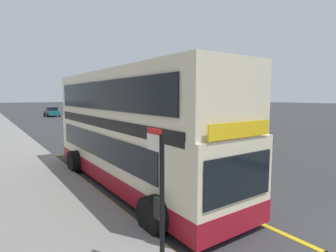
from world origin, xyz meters
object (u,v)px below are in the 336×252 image
double_decker_bus (131,132)px  bus_stop_sign (160,193)px  parked_car_navy_kerbside (77,114)px  parked_car_teal_far (52,112)px

double_decker_bus → bus_stop_sign: (-2.26, -5.47, -0.31)m
parked_car_navy_kerbside → double_decker_bus: bearing=-101.8°
parked_car_teal_far → parked_car_navy_kerbside: bearing=-74.7°
double_decker_bus → parked_car_navy_kerbside: 33.25m
double_decker_bus → parked_car_navy_kerbside: double_decker_bus is taller
double_decker_bus → parked_car_teal_far: (5.25, 39.65, -1.26)m
double_decker_bus → parked_car_teal_far: bearing=82.5°
parked_car_teal_far → double_decker_bus: bearing=-98.9°
parked_car_navy_kerbside → parked_car_teal_far: (-2.17, 7.26, 0.00)m
double_decker_bus → bus_stop_sign: bearing=-112.4°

